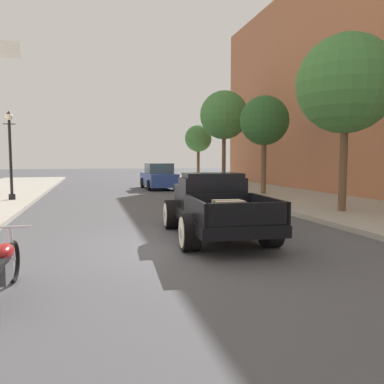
{
  "coord_description": "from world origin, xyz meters",
  "views": [
    {
      "loc": [
        -2.09,
        -8.36,
        1.94
      ],
      "look_at": [
        0.67,
        2.25,
        1.0
      ],
      "focal_mm": 36.4,
      "sensor_mm": 36.0,
      "label": 1
    }
  ],
  "objects_px": {
    "hotrod_truck_black": "(213,206)",
    "street_tree_second": "(264,121)",
    "street_tree_third": "(224,115)",
    "street_tree_farthest": "(198,139)",
    "street_lamp_far": "(10,148)",
    "street_tree_nearest": "(346,84)",
    "motorcycle_parked": "(1,268)",
    "car_background_blue": "(159,177)"
  },
  "relations": [
    {
      "from": "hotrod_truck_black",
      "to": "street_tree_second",
      "type": "height_order",
      "value": "street_tree_second"
    },
    {
      "from": "car_background_blue",
      "to": "street_tree_second",
      "type": "relative_size",
      "value": 0.87
    },
    {
      "from": "car_background_blue",
      "to": "street_tree_third",
      "type": "bearing_deg",
      "value": 1.26
    },
    {
      "from": "street_tree_third",
      "to": "street_tree_farthest",
      "type": "xyz_separation_m",
      "value": [
        0.49,
        8.14,
        -1.13
      ]
    },
    {
      "from": "street_tree_nearest",
      "to": "street_tree_second",
      "type": "bearing_deg",
      "value": 87.54
    },
    {
      "from": "motorcycle_parked",
      "to": "hotrod_truck_black",
      "type": "bearing_deg",
      "value": 40.59
    },
    {
      "from": "street_tree_third",
      "to": "hotrod_truck_black",
      "type": "bearing_deg",
      "value": -110.23
    },
    {
      "from": "street_tree_nearest",
      "to": "street_tree_second",
      "type": "relative_size",
      "value": 1.19
    },
    {
      "from": "hotrod_truck_black",
      "to": "street_tree_nearest",
      "type": "height_order",
      "value": "street_tree_nearest"
    },
    {
      "from": "car_background_blue",
      "to": "street_tree_farthest",
      "type": "bearing_deg",
      "value": 59.07
    },
    {
      "from": "street_lamp_far",
      "to": "motorcycle_parked",
      "type": "bearing_deg",
      "value": -80.43
    },
    {
      "from": "hotrod_truck_black",
      "to": "motorcycle_parked",
      "type": "relative_size",
      "value": 2.36
    },
    {
      "from": "street_tree_nearest",
      "to": "street_tree_third",
      "type": "bearing_deg",
      "value": 88.68
    },
    {
      "from": "street_tree_nearest",
      "to": "street_tree_third",
      "type": "distance_m",
      "value": 13.2
    },
    {
      "from": "car_background_blue",
      "to": "street_tree_nearest",
      "type": "distance_m",
      "value": 14.22
    },
    {
      "from": "motorcycle_parked",
      "to": "street_tree_second",
      "type": "distance_m",
      "value": 16.51
    },
    {
      "from": "motorcycle_parked",
      "to": "street_tree_second",
      "type": "bearing_deg",
      "value": 52.27
    },
    {
      "from": "street_tree_second",
      "to": "street_tree_third",
      "type": "bearing_deg",
      "value": 89.94
    },
    {
      "from": "motorcycle_parked",
      "to": "street_tree_nearest",
      "type": "bearing_deg",
      "value": 31.28
    },
    {
      "from": "street_lamp_far",
      "to": "car_background_blue",
      "type": "bearing_deg",
      "value": 39.36
    },
    {
      "from": "car_background_blue",
      "to": "street_tree_farthest",
      "type": "relative_size",
      "value": 0.92
    },
    {
      "from": "hotrod_truck_black",
      "to": "street_tree_nearest",
      "type": "bearing_deg",
      "value": 22.4
    },
    {
      "from": "hotrod_truck_black",
      "to": "street_lamp_far",
      "type": "distance_m",
      "value": 11.21
    },
    {
      "from": "street_lamp_far",
      "to": "street_tree_second",
      "type": "bearing_deg",
      "value": 0.36
    },
    {
      "from": "motorcycle_parked",
      "to": "street_tree_third",
      "type": "distance_m",
      "value": 21.88
    },
    {
      "from": "motorcycle_parked",
      "to": "street_lamp_far",
      "type": "relative_size",
      "value": 0.55
    },
    {
      "from": "street_tree_farthest",
      "to": "motorcycle_parked",
      "type": "bearing_deg",
      "value": -110.91
    },
    {
      "from": "car_background_blue",
      "to": "street_tree_second",
      "type": "distance_m",
      "value": 8.19
    },
    {
      "from": "street_tree_nearest",
      "to": "street_tree_farthest",
      "type": "distance_m",
      "value": 21.36
    },
    {
      "from": "street_lamp_far",
      "to": "street_tree_second",
      "type": "relative_size",
      "value": 0.77
    },
    {
      "from": "street_lamp_far",
      "to": "street_tree_nearest",
      "type": "bearing_deg",
      "value": -30.39
    },
    {
      "from": "car_background_blue",
      "to": "street_tree_farthest",
      "type": "xyz_separation_m",
      "value": [
        4.94,
        8.24,
        2.92
      ]
    },
    {
      "from": "hotrod_truck_black",
      "to": "motorcycle_parked",
      "type": "distance_m",
      "value": 5.56
    },
    {
      "from": "hotrod_truck_black",
      "to": "street_tree_nearest",
      "type": "relative_size",
      "value": 0.84
    },
    {
      "from": "street_lamp_far",
      "to": "street_tree_nearest",
      "type": "relative_size",
      "value": 0.65
    },
    {
      "from": "street_tree_nearest",
      "to": "hotrod_truck_black",
      "type": "bearing_deg",
      "value": -157.6
    },
    {
      "from": "street_tree_third",
      "to": "car_background_blue",
      "type": "bearing_deg",
      "value": -178.74
    },
    {
      "from": "car_background_blue",
      "to": "street_tree_second",
      "type": "bearing_deg",
      "value": -54.12
    },
    {
      "from": "motorcycle_parked",
      "to": "street_tree_second",
      "type": "relative_size",
      "value": 0.42
    },
    {
      "from": "street_lamp_far",
      "to": "street_tree_third",
      "type": "bearing_deg",
      "value": 27.7
    },
    {
      "from": "street_tree_third",
      "to": "street_tree_farthest",
      "type": "relative_size",
      "value": 1.33
    },
    {
      "from": "hotrod_truck_black",
      "to": "street_tree_third",
      "type": "distance_m",
      "value": 16.92
    }
  ]
}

